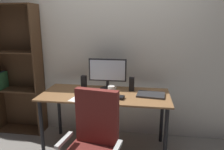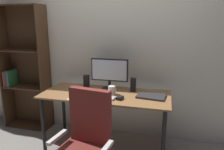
# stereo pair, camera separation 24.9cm
# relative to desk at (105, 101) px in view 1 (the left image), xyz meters

# --- Properties ---
(ground_plane) EXTENTS (12.00, 12.00, 0.00)m
(ground_plane) POSITION_rel_desk_xyz_m (0.00, 0.00, -0.65)
(ground_plane) COLOR gray
(back_wall) EXTENTS (6.40, 0.10, 2.60)m
(back_wall) POSITION_rel_desk_xyz_m (0.00, 0.50, 0.65)
(back_wall) COLOR silver
(back_wall) RESTS_ON ground
(desk) EXTENTS (1.55, 0.66, 0.74)m
(desk) POSITION_rel_desk_xyz_m (0.00, 0.00, 0.00)
(desk) COLOR olive
(desk) RESTS_ON ground
(monitor) EXTENTS (0.48, 0.20, 0.40)m
(monitor) POSITION_rel_desk_xyz_m (-0.00, 0.19, 0.32)
(monitor) COLOR black
(monitor) RESTS_ON desk
(keyboard) EXTENTS (0.29, 0.12, 0.02)m
(keyboard) POSITION_rel_desk_xyz_m (0.01, -0.17, 0.10)
(keyboard) COLOR #B7BABC
(keyboard) RESTS_ON desk
(mouse) EXTENTS (0.08, 0.11, 0.03)m
(mouse) POSITION_rel_desk_xyz_m (0.21, -0.15, 0.10)
(mouse) COLOR black
(mouse) RESTS_ON desk
(coffee_mug) EXTENTS (0.10, 0.09, 0.10)m
(coffee_mug) POSITION_rel_desk_xyz_m (0.08, 0.00, 0.14)
(coffee_mug) COLOR white
(coffee_mug) RESTS_ON desk
(laptop) EXTENTS (0.35, 0.27, 0.02)m
(laptop) POSITION_rel_desk_xyz_m (0.55, 0.02, 0.10)
(laptop) COLOR #2D2D30
(laptop) RESTS_ON desk
(speaker_left) EXTENTS (0.06, 0.07, 0.17)m
(speaker_left) POSITION_rel_desk_xyz_m (-0.31, 0.18, 0.17)
(speaker_left) COLOR black
(speaker_left) RESTS_ON desk
(speaker_right) EXTENTS (0.06, 0.07, 0.17)m
(speaker_right) POSITION_rel_desk_xyz_m (0.31, 0.18, 0.17)
(speaker_right) COLOR black
(speaker_right) RESTS_ON desk
(paper_sheet) EXTENTS (0.27, 0.33, 0.00)m
(paper_sheet) POSITION_rel_desk_xyz_m (-0.24, -0.18, 0.09)
(paper_sheet) COLOR white
(paper_sheet) RESTS_ON desk
(bookshelf) EXTENTS (0.70, 0.28, 1.82)m
(bookshelf) POSITION_rel_desk_xyz_m (-1.35, 0.33, 0.25)
(bookshelf) COLOR #4C331E
(bookshelf) RESTS_ON ground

